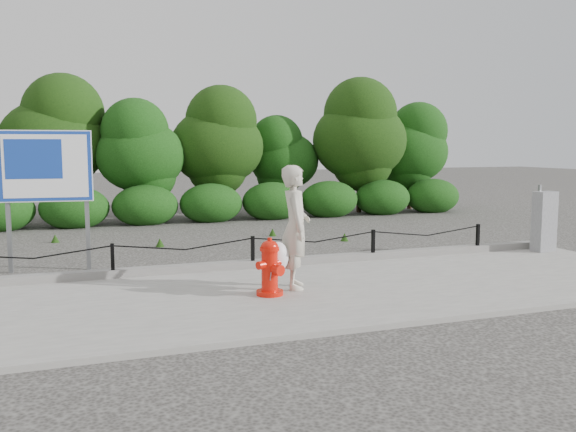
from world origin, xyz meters
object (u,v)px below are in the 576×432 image
Objects in this scene: pedestrian at (294,229)px; advertising_sign at (46,173)px; utility_cabinet at (544,221)px; fire_hydrant at (270,268)px.

advertising_sign is (-3.70, 3.12, 0.82)m from pedestrian.
advertising_sign reaches higher than pedestrian.
utility_cabinet is 10.15m from advertising_sign.
utility_cabinet is (6.24, 1.37, -0.31)m from pedestrian.
fire_hydrant is at bearing -40.63° from advertising_sign.
advertising_sign is at bearing 110.31° from fire_hydrant.
advertising_sign reaches higher than utility_cabinet.
fire_hydrant is 4.87m from advertising_sign.
advertising_sign is at bearing 66.63° from pedestrian.
pedestrian is at bearing -174.99° from utility_cabinet.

